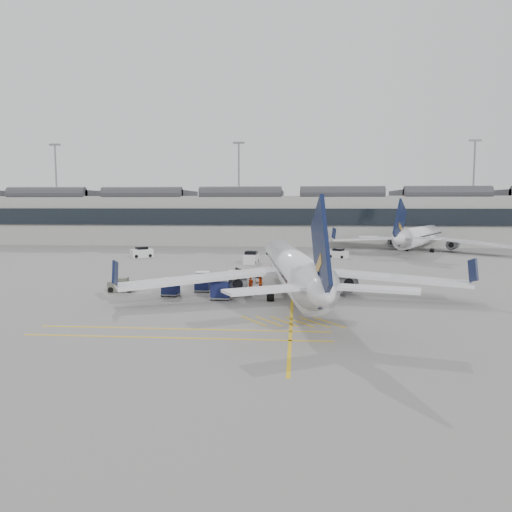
# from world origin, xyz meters

# --- Properties ---
(ground) EXTENTS (220.00, 220.00, 0.00)m
(ground) POSITION_xyz_m (0.00, 0.00, 0.00)
(ground) COLOR gray
(ground) RESTS_ON ground
(terminal) EXTENTS (200.00, 20.45, 12.40)m
(terminal) POSITION_xyz_m (0.00, 71.93, 6.14)
(terminal) COLOR #9E9E99
(terminal) RESTS_ON ground
(light_masts) EXTENTS (113.00, 0.60, 25.45)m
(light_masts) POSITION_xyz_m (-1.67, 86.00, 14.49)
(light_masts) COLOR slate
(light_masts) RESTS_ON ground
(apron_markings) EXTENTS (0.25, 60.00, 0.01)m
(apron_markings) POSITION_xyz_m (10.00, 10.00, 0.01)
(apron_markings) COLOR gold
(apron_markings) RESTS_ON ground
(airliner_main) EXTENTS (34.08, 37.46, 9.99)m
(airliner_main) POSITION_xyz_m (10.03, 3.27, 2.93)
(airliner_main) COLOR white
(airliner_main) RESTS_ON ground
(airliner_far) EXTENTS (32.07, 35.38, 10.27)m
(airliner_far) POSITION_xyz_m (34.95, 54.53, 3.02)
(airliner_far) COLOR white
(airliner_far) RESTS_ON ground
(belt_loader) EXTENTS (4.37, 1.60, 1.78)m
(belt_loader) POSITION_xyz_m (3.68, 12.38, 0.52)
(belt_loader) COLOR silver
(belt_loader) RESTS_ON ground
(baggage_cart_a) EXTENTS (1.93, 1.60, 2.03)m
(baggage_cart_a) POSITION_xyz_m (3.00, 1.68, 1.09)
(baggage_cart_a) COLOR gray
(baggage_cart_a) RESTS_ON ground
(baggage_cart_b) EXTENTS (1.87, 1.60, 1.81)m
(baggage_cart_b) POSITION_xyz_m (-2.34, 3.18, 0.97)
(baggage_cart_b) COLOR gray
(baggage_cart_b) RESTS_ON ground
(baggage_cart_c) EXTENTS (1.85, 1.63, 1.71)m
(baggage_cart_c) POSITION_xyz_m (-0.17, 9.03, 0.92)
(baggage_cart_c) COLOR gray
(baggage_cart_c) RESTS_ON ground
(baggage_cart_d) EXTENTS (1.75, 1.46, 1.79)m
(baggage_cart_d) POSITION_xyz_m (0.45, 5.86, 0.96)
(baggage_cart_d) COLOR gray
(baggage_cart_d) RESTS_ON ground
(ramp_agent_a) EXTENTS (0.73, 0.72, 1.69)m
(ramp_agent_a) POSITION_xyz_m (5.58, 5.85, 0.85)
(ramp_agent_a) COLOR #F03E0C
(ramp_agent_a) RESTS_ON ground
(ramp_agent_b) EXTENTS (0.95, 0.91, 1.55)m
(ramp_agent_b) POSITION_xyz_m (6.40, 7.74, 0.77)
(ramp_agent_b) COLOR #F7490D
(ramp_agent_b) RESTS_ON ground
(pushback_tug) EXTENTS (2.77, 1.84, 1.49)m
(pushback_tug) POSITION_xyz_m (-8.20, 5.28, 0.66)
(pushback_tug) COLOR #54584B
(pushback_tug) RESTS_ON ground
(safety_cone_nose) EXTENTS (0.37, 0.37, 0.51)m
(safety_cone_nose) POSITION_xyz_m (6.52, 24.61, 0.26)
(safety_cone_nose) COLOR #F24C0A
(safety_cone_nose) RESTS_ON ground
(safety_cone_engine) EXTENTS (0.40, 0.40, 0.55)m
(safety_cone_engine) POSITION_xyz_m (16.32, 9.08, 0.28)
(safety_cone_engine) COLOR #F24C0A
(safety_cone_engine) RESTS_ON ground
(service_van_left) EXTENTS (4.07, 3.59, 1.89)m
(service_van_left) POSITION_xyz_m (-16.56, 38.59, 0.84)
(service_van_left) COLOR silver
(service_van_left) RESTS_ON ground
(service_van_mid) EXTENTS (2.20, 3.93, 1.94)m
(service_van_mid) POSITION_xyz_m (3.29, 31.21, 0.87)
(service_van_mid) COLOR silver
(service_van_mid) RESTS_ON ground
(service_van_right) EXTENTS (3.53, 2.99, 1.63)m
(service_van_right) POSITION_xyz_m (17.57, 40.67, 0.73)
(service_van_right) COLOR silver
(service_van_right) RESTS_ON ground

